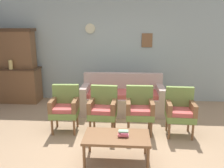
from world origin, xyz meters
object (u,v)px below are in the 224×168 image
Objects in this scene: vase_on_cabinet at (11,65)px; armchair_near_couch_end at (180,109)px; floral_couch at (123,99)px; armchair_by_doorway at (103,107)px; coffee_table at (117,139)px; armchair_near_cabinet at (65,106)px; side_cabinet at (19,85)px; book_stack_on_table at (123,134)px; armchair_row_middle at (140,108)px.

armchair_near_couch_end is (4.02, -1.52, -0.55)m from vase_on_cabinet.
floral_couch is 1.18m from armchair_by_doorway.
vase_on_cabinet reaches higher than armchair_near_couch_end.
floral_couch reaches higher than coffee_table.
armchair_by_doorway is (-0.35, -1.11, 0.17)m from floral_couch.
armchair_by_doorway reaches higher than coffee_table.
armchair_near_cabinet and armchair_by_doorway have the same top height.
vase_on_cabinet is 3.02m from armchair_by_doorway.
floral_couch is 2.15× the size of armchair_near_cabinet.
floral_couch is 1.57m from armchair_near_cabinet.
armchair_near_cabinet is at bearing -44.38° from side_cabinet.
book_stack_on_table is at bearing -40.41° from vase_on_cabinet.
floral_couch is 2.15× the size of armchair_row_middle.
armchair_row_middle is at bearing -71.72° from floral_couch.
floral_couch is at bearing 72.60° from armchair_by_doorway.
vase_on_cabinet is at bearing 140.21° from armchair_near_cabinet.
armchair_row_middle is 0.76m from armchair_near_couch_end.
armchair_row_middle is 1.13m from coffee_table.
floral_couch is (2.90, -0.40, -0.72)m from vase_on_cabinet.
side_cabinet is 1.28× the size of armchair_near_couch_end.
armchair_by_doorway reaches higher than book_stack_on_table.
vase_on_cabinet is 3.02m from floral_couch.
side_cabinet reaches higher than coffee_table.
armchair_near_couch_end reaches higher than coffee_table.
armchair_near_cabinet is 1.00× the size of armchair_row_middle.
side_cabinet reaches higher than armchair_by_doorway.
armchair_near_cabinet is (1.72, -1.69, 0.03)m from side_cabinet.
floral_couch is at bearing 89.13° from coffee_table.
armchair_near_cabinet is (1.80, -1.50, -0.55)m from vase_on_cabinet.
side_cabinet reaches higher than book_stack_on_table.
vase_on_cabinet is 3.95m from book_stack_on_table.
floral_couch is at bearing -11.77° from side_cabinet.
floral_couch is 1.94× the size of coffee_table.
coffee_table is 6.18× the size of book_stack_on_table.
book_stack_on_table is at bearing -136.07° from armchair_near_couch_end.
coffee_table is (-0.39, -1.05, -0.12)m from armchair_row_middle.
armchair_near_cabinet is 1.49m from coffee_table.
armchair_near_cabinet is 2.22m from armchair_near_couch_end.
armchair_near_couch_end is at bearing -45.27° from floral_couch.
book_stack_on_table is (0.10, -0.00, 0.09)m from coffee_table.
floral_couch and armchair_by_doorway have the same top height.
side_cabinet is at bearing 135.62° from armchair_near_cabinet.
floral_couch is at bearing 108.28° from armchair_row_middle.
vase_on_cabinet is at bearing 149.35° from armchair_by_doorway.
vase_on_cabinet reaches higher than armchair_by_doorway.
floral_couch is 2.15× the size of armchair_by_doorway.
armchair_by_doorway is at bearing -1.14° from armchair_near_cabinet.
side_cabinet is 3.90m from coffee_table.
side_cabinet is 3.01m from armchair_by_doorway.
armchair_row_middle is at bearing 74.69° from book_stack_on_table.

